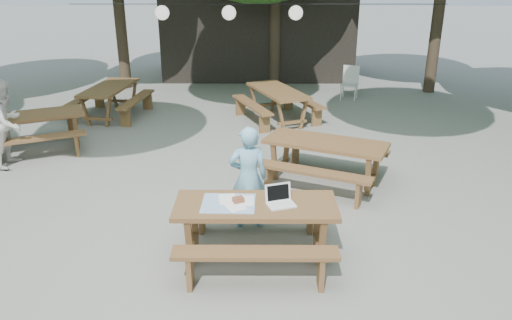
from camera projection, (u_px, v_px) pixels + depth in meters
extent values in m
plane|color=slate|center=(223.00, 223.00, 7.22)|extent=(80.00, 80.00, 0.00)
cube|color=black|center=(258.00, 32.00, 16.47)|extent=(6.00, 3.00, 2.80)
cube|color=brown|center=(256.00, 206.00, 6.13)|extent=(2.00, 0.80, 0.06)
cube|color=brown|center=(255.00, 253.00, 5.62)|extent=(1.90, 0.28, 0.05)
cube|color=brown|center=(256.00, 202.00, 6.83)|extent=(1.90, 0.28, 0.05)
cube|color=brown|center=(256.00, 232.00, 6.27)|extent=(1.70, 0.70, 0.69)
cube|color=brown|center=(29.00, 116.00, 9.74)|extent=(2.15, 1.57, 0.06)
cube|color=brown|center=(33.00, 139.00, 9.29)|extent=(1.84, 1.06, 0.05)
cube|color=brown|center=(30.00, 120.00, 10.39)|extent=(1.84, 1.06, 0.05)
cube|color=brown|center=(32.00, 134.00, 9.88)|extent=(1.84, 1.35, 0.69)
cube|color=brown|center=(326.00, 143.00, 8.28)|extent=(2.15, 1.55, 0.06)
cube|color=brown|center=(313.00, 172.00, 7.83)|extent=(1.85, 1.03, 0.05)
cube|color=brown|center=(336.00, 146.00, 8.93)|extent=(1.85, 1.03, 0.05)
cube|color=brown|center=(324.00, 164.00, 8.42)|extent=(1.84, 1.33, 0.69)
cube|color=brown|center=(109.00, 88.00, 11.98)|extent=(1.05, 2.09, 0.06)
cube|color=brown|center=(136.00, 99.00, 12.00)|extent=(0.53, 1.92, 0.05)
cube|color=brown|center=(85.00, 98.00, 12.16)|extent=(0.53, 1.92, 0.05)
cube|color=brown|center=(111.00, 103.00, 12.12)|extent=(0.92, 1.78, 0.69)
cube|color=brown|center=(278.00, 91.00, 11.67)|extent=(1.51, 2.15, 0.06)
cube|color=brown|center=(302.00, 99.00, 12.00)|extent=(0.99, 1.86, 0.05)
cube|color=brown|center=(252.00, 105.00, 11.54)|extent=(0.99, 1.86, 0.05)
cube|color=brown|center=(277.00, 106.00, 11.81)|extent=(1.30, 1.84, 0.69)
imported|color=#71AECE|center=(248.00, 178.00, 6.89)|extent=(0.56, 0.39, 1.48)
imported|color=silver|center=(7.00, 123.00, 9.04)|extent=(0.64, 0.81, 1.61)
cube|color=silver|center=(349.00, 85.00, 13.65)|extent=(0.56, 0.56, 0.04)
cube|color=silver|center=(351.00, 74.00, 13.73)|extent=(0.43, 0.18, 0.48)
cube|color=silver|center=(349.00, 92.00, 13.73)|extent=(0.53, 0.53, 0.38)
cube|color=white|center=(281.00, 205.00, 6.07)|extent=(0.39, 0.32, 0.02)
cube|color=white|center=(278.00, 192.00, 6.13)|extent=(0.33, 0.16, 0.23)
cube|color=black|center=(278.00, 193.00, 6.12)|extent=(0.28, 0.13, 0.19)
cube|color=#3570B6|center=(228.00, 203.00, 6.12)|extent=(0.66, 0.56, 0.01)
cube|color=white|center=(234.00, 206.00, 6.04)|extent=(0.33, 0.36, 0.00)
cube|color=white|center=(245.00, 201.00, 6.17)|extent=(0.21, 0.30, 0.00)
cube|color=white|center=(228.00, 199.00, 6.21)|extent=(0.26, 0.33, 0.00)
cube|color=brown|center=(238.00, 200.00, 6.12)|extent=(0.16, 0.13, 0.06)
cylinder|color=black|center=(258.00, 4.00, 11.84)|extent=(9.00, 0.02, 0.02)
sphere|color=white|center=(162.00, 13.00, 11.93)|extent=(0.34, 0.34, 0.34)
sphere|color=white|center=(229.00, 13.00, 11.92)|extent=(0.34, 0.34, 0.34)
sphere|color=white|center=(296.00, 13.00, 11.91)|extent=(0.34, 0.34, 0.34)
cylinder|color=#2D2319|center=(119.00, 12.00, 14.34)|extent=(0.32, 0.32, 4.39)
cylinder|color=#2D2319|center=(275.00, 10.00, 14.77)|extent=(0.32, 0.32, 4.41)
cylinder|color=#2D2319|center=(439.00, 12.00, 13.81)|extent=(0.32, 0.32, 4.50)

